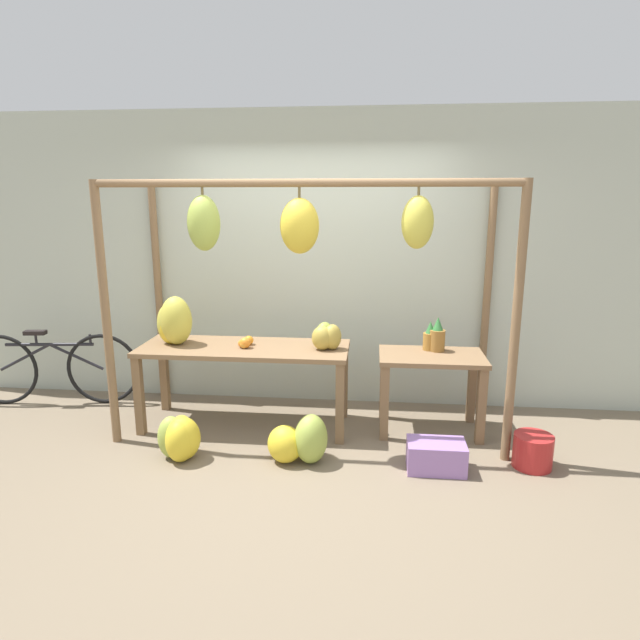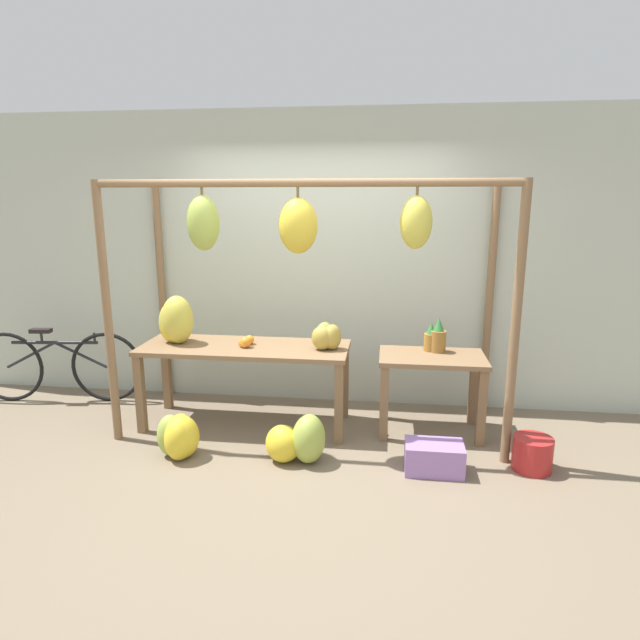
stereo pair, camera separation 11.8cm
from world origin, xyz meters
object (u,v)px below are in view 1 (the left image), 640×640
pineapple_cluster (434,337)px  blue_bucket (533,451)px  fruit_crate_white (436,456)px  banana_pile_on_table (173,323)px  banana_pile_ground_right (300,441)px  orange_pile (245,343)px  banana_pile_ground_left (180,438)px  parked_bicycle (52,368)px  papaya_pile (326,337)px

pineapple_cluster → blue_bucket: size_ratio=1.03×
blue_bucket → fruit_crate_white: bearing=-170.4°
banana_pile_on_table → fruit_crate_white: (2.24, -0.68, -0.81)m
blue_bucket → pineapple_cluster: bearing=133.7°
banana_pile_on_table → banana_pile_ground_right: banana_pile_on_table is taller
fruit_crate_white → pineapple_cluster: bearing=87.1°
blue_bucket → orange_pile: bearing=167.7°
orange_pile → blue_bucket: bearing=-12.3°
banana_pile_ground_left → banana_pile_ground_right: (0.94, 0.04, 0.00)m
orange_pile → pineapple_cluster: (1.63, 0.22, 0.04)m
fruit_crate_white → parked_bicycle: (-3.61, 0.97, 0.26)m
banana_pile_ground_right → parked_bicycle: (-2.58, 0.95, 0.20)m
orange_pile → blue_bucket: orange_pile is taller
orange_pile → pineapple_cluster: pineapple_cluster is taller
banana_pile_on_table → orange_pile: 0.67m
fruit_crate_white → banana_pile_ground_left: bearing=-179.4°
fruit_crate_white → parked_bicycle: bearing=165.0°
pineapple_cluster → parked_bicycle: (-3.66, 0.12, -0.44)m
pineapple_cluster → parked_bicycle: pineapple_cluster is taller
banana_pile_ground_right → banana_pile_ground_left: bearing=-177.8°
banana_pile_on_table → pineapple_cluster: banana_pile_on_table is taller
orange_pile → pineapple_cluster: 1.64m
blue_bucket → parked_bicycle: parked_bicycle is taller
papaya_pile → banana_pile_on_table: bearing=178.2°
fruit_crate_white → papaya_pile: size_ratio=1.46×
blue_bucket → banana_pile_ground_left: bearing=-177.0°
banana_pile_on_table → banana_pile_ground_right: 1.57m
banana_pile_on_table → fruit_crate_white: bearing=-16.9°
banana_pile_ground_left → fruit_crate_white: (1.97, 0.02, -0.06)m
banana_pile_ground_right → parked_bicycle: parked_bicycle is taller
orange_pile → pineapple_cluster: size_ratio=0.65×
banana_pile_on_table → banana_pile_ground_left: banana_pile_on_table is taller
papaya_pile → fruit_crate_white: bearing=-35.8°
orange_pile → parked_bicycle: bearing=170.6°
banana_pile_ground_left → parked_bicycle: (-1.64, 0.98, 0.20)m
banana_pile_ground_left → papaya_pile: (1.09, 0.66, 0.67)m
orange_pile → parked_bicycle: (-2.03, 0.34, -0.41)m
banana_pile_ground_left → papaya_pile: bearing=31.2°
banana_pile_on_table → blue_bucket: size_ratio=1.47×
banana_pile_ground_left → banana_pile_on_table: bearing=111.0°
banana_pile_ground_left → banana_pile_ground_right: 0.94m
fruit_crate_white → papaya_pile: (-0.89, 0.64, 0.73)m
banana_pile_ground_right → parked_bicycle: 2.76m
fruit_crate_white → orange_pile: bearing=158.4°
banana_pile_ground_right → papaya_pile: size_ratio=1.83×
pineapple_cluster → papaya_pile: size_ratio=1.03×
pineapple_cluster → banana_pile_ground_right: pineapple_cluster is taller
fruit_crate_white → blue_bucket: size_ratio=1.48×
banana_pile_ground_left → fruit_crate_white: banana_pile_ground_left is taller
pineapple_cluster → fruit_crate_white: size_ratio=0.70×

